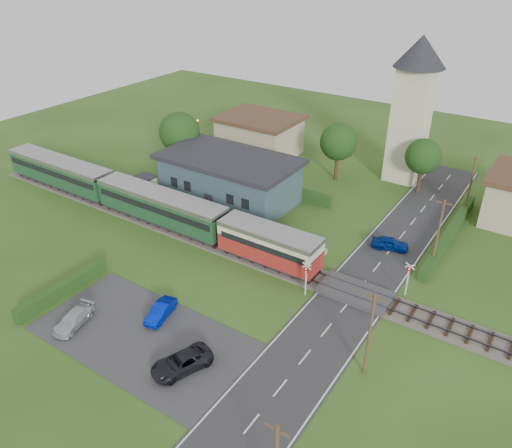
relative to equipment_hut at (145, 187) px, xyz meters
The scene contains 30 objects.
ground 18.82m from the equipment_hut, 16.11° to the right, with size 120.00×120.00×0.00m, color #2D4C19.
railway_track 18.36m from the equipment_hut, 10.08° to the right, with size 76.00×3.20×0.49m.
road 28.53m from the equipment_hut, 10.52° to the right, with size 6.00×70.00×0.05m, color #28282B.
car_park 23.90m from the equipment_hut, 46.19° to the right, with size 17.00×9.00×0.08m, color #333335.
crossing_deck 28.22m from the equipment_hut, ahead, with size 6.20×3.40×0.45m, color #333335.
platform 8.14m from the equipment_hut, ahead, with size 30.00×3.00×0.45m, color gray.
equipment_hut is the anchor object (origin of this frame).
station_building 9.92m from the equipment_hut, 35.92° to the left, with size 16.00×9.00×5.30m.
train 4.03m from the equipment_hut, 52.96° to the right, with size 43.20×2.90×3.40m.
church_tower 33.48m from the equipment_hut, 44.75° to the left, with size 6.00×6.00×17.60m.
house_west 20.05m from the equipment_hut, 81.38° to the left, with size 10.80×8.80×5.50m.
hedge_carpark 18.61m from the equipment_hut, 67.85° to the right, with size 0.80×9.00×1.20m, color #193814.
hedge_roadside 33.98m from the equipment_hut, 18.54° to the left, with size 0.80×18.00×1.20m, color #193814.
hedge_station 13.09m from the equipment_hut, 52.16° to the left, with size 22.00×0.80×1.30m, color #193814.
tree_a 9.73m from the equipment_hut, 102.80° to the left, with size 5.20×5.20×8.00m.
tree_b 24.16m from the equipment_hut, 48.05° to the left, with size 4.60×4.60×7.34m.
tree_c 32.81m from the equipment_hut, 37.29° to the left, with size 4.20×4.20×6.78m.
utility_pole_b 34.14m from the equipment_hut, 19.18° to the right, with size 1.40×0.22×7.00m.
utility_pole_c 32.61m from the equipment_hut, ahead, with size 1.40×0.22×7.00m.
utility_pole_d 36.37m from the equipment_hut, 27.55° to the left, with size 1.40×0.22×7.00m.
crossing_signal_near 25.04m from the equipment_hut, 12.94° to the right, with size 0.84×0.28×3.28m.
crossing_signal_far 31.61m from the equipment_hut, ahead, with size 0.84×0.28×3.28m.
streetlamp_west 15.39m from the equipment_hut, 105.12° to the left, with size 0.30×0.30×5.15m.
streetlamp_east 40.41m from the equipment_hut, 32.67° to the left, with size 0.30×0.30×5.15m.
car_on_road 28.37m from the equipment_hut, 11.23° to the left, with size 1.46×3.62×1.23m, color navy.
car_park_blue 21.84m from the equipment_hut, 42.38° to the right, with size 1.22×3.50×1.15m, color #0016A7.
car_park_silver 22.20m from the equipment_hut, 60.11° to the right, with size 1.57×3.87×1.12m, color #B4B9BE.
car_park_dark 27.93m from the equipment_hut, 40.37° to the right, with size 2.06×4.47×1.24m, color black.
pedestrian_near 15.66m from the equipment_hut, ahead, with size 0.61×0.40×1.68m, color gray.
pedestrian_far 1.69m from the equipment_hut, 23.04° to the right, with size 0.82×0.64×1.70m, color gray.
Camera 1 is at (21.97, -31.48, 26.62)m, focal length 35.00 mm.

